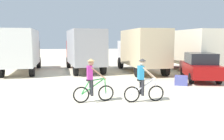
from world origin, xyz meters
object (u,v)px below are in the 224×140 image
object	(u,v)px
box_truck_tan_camper	(141,49)
cyclist_cowboy_hat	(143,82)
box_truck_white_box	(21,49)
box_truck_grey_hauler	(84,49)
supply_crate	(181,80)
box_truck_cream_rv	(192,49)
cyclist_orange_shirt	(92,82)
sedan_parked	(200,67)

from	to	relation	value
box_truck_tan_camper	cyclist_cowboy_hat	xyz separation A→B (m)	(-2.20, -8.70, -1.03)
box_truck_white_box	cyclist_cowboy_hat	xyz separation A→B (m)	(7.24, -9.75, -1.03)
box_truck_grey_hauler	supply_crate	xyz separation A→B (m)	(5.50, -6.59, -1.63)
box_truck_cream_rv	supply_crate	distance (m)	6.43
supply_crate	box_truck_grey_hauler	bearing A→B (deg)	129.84
box_truck_grey_hauler	box_truck_tan_camper	xyz separation A→B (m)	(4.51, -1.25, 0.00)
box_truck_grey_hauler	box_truck_cream_rv	distance (m)	8.84
box_truck_grey_hauler	cyclist_orange_shirt	xyz separation A→B (m)	(0.23, -9.71, -1.03)
box_truck_white_box	cyclist_cowboy_hat	size ratio (longest dim) A/B	3.81
box_truck_white_box	box_truck_tan_camper	xyz separation A→B (m)	(9.44, -1.05, 0.00)
sedan_parked	cyclist_orange_shirt	distance (m)	8.32
supply_crate	box_truck_white_box	bearing A→B (deg)	148.50
box_truck_white_box	box_truck_grey_hauler	size ratio (longest dim) A/B	0.99
box_truck_cream_rv	sedan_parked	size ratio (longest dim) A/B	1.53
sedan_parked	cyclist_cowboy_hat	distance (m)	6.81
box_truck_cream_rv	cyclist_cowboy_hat	bearing A→B (deg)	-126.59
box_truck_grey_hauler	box_truck_cream_rv	bearing A→B (deg)	-8.35
box_truck_cream_rv	sedan_parked	world-z (taller)	box_truck_cream_rv
box_truck_white_box	supply_crate	world-z (taller)	box_truck_white_box
box_truck_white_box	sedan_parked	size ratio (longest dim) A/B	1.54
box_truck_grey_hauler	cyclist_orange_shirt	size ratio (longest dim) A/B	3.86
sedan_parked	box_truck_tan_camper	bearing A→B (deg)	124.36
sedan_parked	supply_crate	world-z (taller)	sedan_parked
box_truck_tan_camper	sedan_parked	size ratio (longest dim) A/B	1.54
box_truck_tan_camper	box_truck_grey_hauler	bearing A→B (deg)	164.48
box_truck_white_box	box_truck_cream_rv	xyz separation A→B (m)	(13.67, -1.08, 0.00)
box_truck_grey_hauler	box_truck_white_box	bearing A→B (deg)	-177.67
box_truck_grey_hauler	cyclist_cowboy_hat	size ratio (longest dim) A/B	3.86
box_truck_cream_rv	box_truck_grey_hauler	bearing A→B (deg)	171.65
cyclist_orange_shirt	cyclist_cowboy_hat	world-z (taller)	same
box_truck_white_box	box_truck_tan_camper	bearing A→B (deg)	-6.36
box_truck_tan_camper	supply_crate	world-z (taller)	box_truck_tan_camper
box_truck_white_box	supply_crate	xyz separation A→B (m)	(10.42, -6.39, -1.63)
cyclist_orange_shirt	cyclist_cowboy_hat	distance (m)	2.10
box_truck_grey_hauler	sedan_parked	xyz separation A→B (m)	(7.29, -5.32, -0.99)
box_truck_tan_camper	supply_crate	xyz separation A→B (m)	(0.98, -5.34, -1.63)
box_truck_grey_hauler	supply_crate	world-z (taller)	box_truck_grey_hauler
sedan_parked	cyclist_orange_shirt	world-z (taller)	cyclist_orange_shirt
box_truck_white_box	supply_crate	bearing A→B (deg)	-31.50
box_truck_white_box	cyclist_orange_shirt	size ratio (longest dim) A/B	3.81
box_truck_cream_rv	supply_crate	xyz separation A→B (m)	(-3.25, -5.30, -1.63)
box_truck_tan_camper	cyclist_orange_shirt	xyz separation A→B (m)	(-4.28, -8.46, -1.03)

